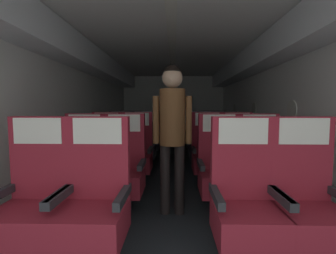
% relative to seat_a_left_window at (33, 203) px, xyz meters
% --- Properties ---
extents(ground, '(3.52, 7.97, 0.02)m').
position_rel_seat_a_left_window_xyz_m(ground, '(1.02, 2.30, -0.49)').
color(ground, '#23282D').
extents(fuselage_shell, '(3.40, 7.62, 2.27)m').
position_rel_seat_a_left_window_xyz_m(fuselage_shell, '(1.02, 2.56, 1.17)').
color(fuselage_shell, silver).
rests_on(fuselage_shell, ground).
extents(seat_a_left_window, '(0.50, 0.49, 1.12)m').
position_rel_seat_a_left_window_xyz_m(seat_a_left_window, '(0.00, 0.00, 0.00)').
color(seat_a_left_window, '#38383D').
rests_on(seat_a_left_window, ground).
extents(seat_a_left_aisle, '(0.50, 0.49, 1.12)m').
position_rel_seat_a_left_window_xyz_m(seat_a_left_aisle, '(0.46, 0.00, 0.00)').
color(seat_a_left_aisle, '#38383D').
rests_on(seat_a_left_aisle, ground).
extents(seat_a_right_aisle, '(0.50, 0.49, 1.12)m').
position_rel_seat_a_left_window_xyz_m(seat_a_right_aisle, '(2.03, 0.02, 0.00)').
color(seat_a_right_aisle, '#38383D').
rests_on(seat_a_right_aisle, ground).
extents(seat_a_right_window, '(0.50, 0.49, 1.12)m').
position_rel_seat_a_left_window_xyz_m(seat_a_right_window, '(1.58, 0.02, 0.00)').
color(seat_a_right_window, '#38383D').
rests_on(seat_a_right_window, ground).
extents(seat_b_left_window, '(0.50, 0.49, 1.12)m').
position_rel_seat_a_left_window_xyz_m(seat_b_left_window, '(-0.01, 0.97, 0.00)').
color(seat_b_left_window, '#38383D').
rests_on(seat_b_left_window, ground).
extents(seat_b_left_aisle, '(0.50, 0.49, 1.12)m').
position_rel_seat_a_left_window_xyz_m(seat_b_left_aisle, '(0.47, 0.96, 0.00)').
color(seat_b_left_aisle, '#38383D').
rests_on(seat_b_left_aisle, ground).
extents(seat_b_right_aisle, '(0.50, 0.49, 1.12)m').
position_rel_seat_a_left_window_xyz_m(seat_b_right_aisle, '(2.03, 0.97, 0.00)').
color(seat_b_right_aisle, '#38383D').
rests_on(seat_b_right_aisle, ground).
extents(seat_b_right_window, '(0.50, 0.49, 1.12)m').
position_rel_seat_a_left_window_xyz_m(seat_b_right_window, '(1.57, 0.98, 0.00)').
color(seat_b_right_window, '#38383D').
rests_on(seat_b_right_window, ground).
extents(seat_c_left_window, '(0.50, 0.49, 1.12)m').
position_rel_seat_a_left_window_xyz_m(seat_c_left_window, '(-0.01, 1.91, 0.00)').
color(seat_c_left_window, '#38383D').
rests_on(seat_c_left_window, ground).
extents(seat_c_left_aisle, '(0.50, 0.49, 1.12)m').
position_rel_seat_a_left_window_xyz_m(seat_c_left_aisle, '(0.47, 1.91, 0.00)').
color(seat_c_left_aisle, '#38383D').
rests_on(seat_c_left_aisle, ground).
extents(seat_c_right_aisle, '(0.50, 0.49, 1.12)m').
position_rel_seat_a_left_window_xyz_m(seat_c_right_aisle, '(2.03, 1.93, 0.00)').
color(seat_c_right_aisle, '#38383D').
rests_on(seat_c_right_aisle, ground).
extents(seat_c_right_window, '(0.50, 0.49, 1.12)m').
position_rel_seat_a_left_window_xyz_m(seat_c_right_window, '(1.57, 1.93, 0.00)').
color(seat_c_right_window, '#38383D').
rests_on(seat_c_right_window, ground).
extents(seat_d_left_window, '(0.50, 0.49, 1.12)m').
position_rel_seat_a_left_window_xyz_m(seat_d_left_window, '(0.00, 2.86, 0.00)').
color(seat_d_left_window, '#38383D').
rests_on(seat_d_left_window, ground).
extents(seat_d_left_aisle, '(0.50, 0.49, 1.12)m').
position_rel_seat_a_left_window_xyz_m(seat_d_left_aisle, '(0.45, 2.88, 0.00)').
color(seat_d_left_aisle, '#38383D').
rests_on(seat_d_left_aisle, ground).
extents(seat_d_right_aisle, '(0.50, 0.49, 1.12)m').
position_rel_seat_a_left_window_xyz_m(seat_d_right_aisle, '(2.04, 2.86, 0.00)').
color(seat_d_right_aisle, '#38383D').
rests_on(seat_d_right_aisle, ground).
extents(seat_d_right_window, '(0.50, 0.49, 1.12)m').
position_rel_seat_a_left_window_xyz_m(seat_d_right_window, '(1.58, 2.87, 0.00)').
color(seat_d_right_window, '#38383D').
rests_on(seat_d_right_window, ground).
extents(seat_e_left_window, '(0.50, 0.49, 1.12)m').
position_rel_seat_a_left_window_xyz_m(seat_e_left_window, '(-0.00, 3.81, 0.00)').
color(seat_e_left_window, '#38383D').
rests_on(seat_e_left_window, ground).
extents(seat_e_left_aisle, '(0.50, 0.49, 1.12)m').
position_rel_seat_a_left_window_xyz_m(seat_e_left_aisle, '(0.47, 3.83, 0.00)').
color(seat_e_left_aisle, '#38383D').
rests_on(seat_e_left_aisle, ground).
extents(seat_e_right_aisle, '(0.50, 0.49, 1.12)m').
position_rel_seat_a_left_window_xyz_m(seat_e_right_aisle, '(2.03, 3.81, 0.00)').
color(seat_e_right_aisle, '#38383D').
rests_on(seat_e_right_aisle, ground).
extents(seat_e_right_window, '(0.50, 0.49, 1.12)m').
position_rel_seat_a_left_window_xyz_m(seat_e_right_window, '(1.57, 3.81, 0.00)').
color(seat_e_right_window, '#38383D').
rests_on(seat_e_right_window, ground).
extents(flight_attendant, '(0.43, 0.28, 1.65)m').
position_rel_seat_a_left_window_xyz_m(flight_attendant, '(1.03, 0.91, 0.55)').
color(flight_attendant, black).
rests_on(flight_attendant, ground).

